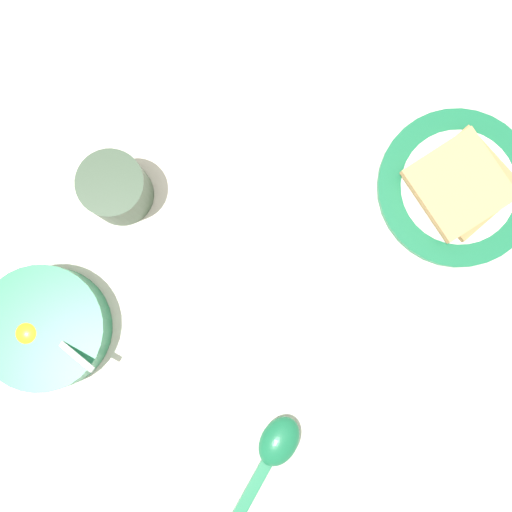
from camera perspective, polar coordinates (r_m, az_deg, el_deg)
name	(u,v)px	position (r m, az deg, el deg)	size (l,w,h in m)	color
ground_plane	(202,230)	(0.87, -4.36, 2.10)	(3.00, 3.00, 0.00)	silver
egg_bowl	(46,328)	(0.87, -16.48, -5.55)	(0.15, 0.15, 0.08)	#196B42
toast_plate	(457,188)	(0.91, 15.82, 5.28)	(0.20, 0.20, 0.01)	#196B42
toast_sandwich	(462,184)	(0.89, 16.17, 5.54)	(0.13, 0.13, 0.03)	tan
soup_spoon	(275,448)	(0.87, 1.54, -15.13)	(0.13, 0.05, 0.03)	#196B42
drinking_cup	(116,188)	(0.85, -11.15, 5.32)	(0.08, 0.08, 0.08)	#334733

